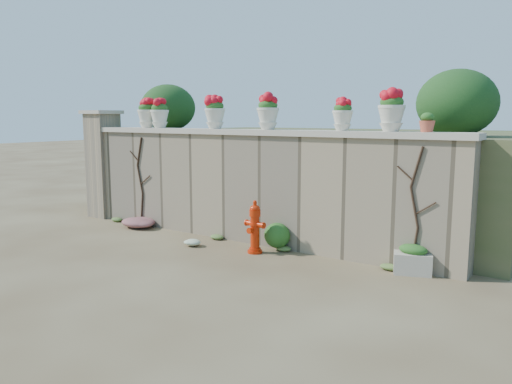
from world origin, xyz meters
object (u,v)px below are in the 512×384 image
Objects in this scene: fire_hydrant at (255,227)px; urn_pot_0 at (147,113)px; planter_box at (413,260)px; terracotta_pot at (427,123)px.

urn_pot_0 reaches higher than fire_hydrant.
urn_pot_0 reaches higher than planter_box.
terracotta_pot is at bearing 19.57° from fire_hydrant.
planter_box is at bearing -2.67° from urn_pot_0.
terracotta_pot is (0.03, 0.27, 2.02)m from planter_box.
planter_box is at bearing 13.93° from fire_hydrant.
planter_box is 2.04m from terracotta_pot.
urn_pot_0 is 2.21× the size of terracotta_pot.
terracotta_pot is at bearing -0.00° from urn_pot_0.
fire_hydrant is 2.64m from planter_box.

